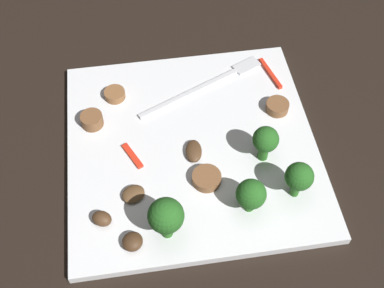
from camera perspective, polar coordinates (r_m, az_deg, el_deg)
The scene contains 17 objects.
ground_plane at distance 0.59m, azimuth 0.00°, elevation -0.60°, with size 1.40×1.40×0.00m, color black.
plate at distance 0.59m, azimuth 0.00°, elevation -0.30°, with size 0.29×0.29×0.01m, color white.
fork at distance 0.64m, azimuth 2.09°, elevation 6.96°, with size 0.17×0.09×0.00m.
broccoli_floret_0 at distance 0.52m, azimuth 6.77°, elevation -5.78°, with size 0.03×0.03×0.04m.
broccoli_floret_1 at distance 0.55m, azimuth 8.40°, elevation 0.38°, with size 0.03×0.03×0.05m.
broccoli_floret_2 at distance 0.53m, azimuth 12.15°, elevation -3.75°, with size 0.03×0.03×0.05m.
broccoli_floret_3 at distance 0.49m, azimuth -2.99°, elevation -8.28°, with size 0.04×0.04×0.06m.
sausage_slice_0 at distance 0.61m, azimuth -11.38°, elevation 2.71°, with size 0.03×0.03×0.02m, color brown.
sausage_slice_1 at distance 0.55m, azimuth 1.68°, elevation -3.95°, with size 0.03×0.03×0.01m, color brown.
sausage_slice_2 at distance 0.62m, azimuth 9.73°, elevation 4.24°, with size 0.03×0.03×0.01m, color brown.
sausage_slice_3 at distance 0.63m, azimuth -8.83°, elevation 5.63°, with size 0.03×0.03×0.01m, color brown.
mushroom_0 at distance 0.57m, azimuth 0.37°, elevation -0.78°, with size 0.03×0.02×0.01m, color #4C331E.
mushroom_1 at distance 0.53m, azimuth -10.28°, elevation -8.40°, with size 0.02×0.02×0.01m, color #4C331E.
mushroom_2 at distance 0.52m, azimuth -6.83°, elevation -11.02°, with size 0.02×0.02×0.01m, color #422B19.
mushroom_3 at distance 0.55m, azimuth -6.73°, elevation -5.69°, with size 0.03×0.02×0.01m, color brown.
pepper_strip_0 at distance 0.66m, azimuth 8.95°, elevation 7.99°, with size 0.06×0.00×0.00m, color red.
pepper_strip_1 at distance 0.58m, azimuth -6.83°, elevation -1.35°, with size 0.04×0.01×0.00m, color red.
Camera 1 is at (-0.05, -0.34, 0.48)m, focal length 46.62 mm.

